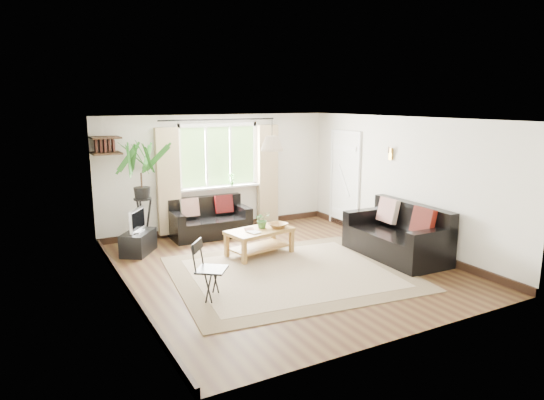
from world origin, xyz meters
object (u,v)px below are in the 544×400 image
coffee_table (260,242)px  folding_chair (212,271)px  sofa_back (210,219)px  palm_stand (142,194)px  sofa_right (396,232)px  tv_stand (138,242)px

coffee_table → folding_chair: folding_chair is taller
sofa_back → palm_stand: bearing=-179.1°
folding_chair → sofa_right: bearing=-49.1°
coffee_table → tv_stand: coffee_table is taller
coffee_table → palm_stand: (-1.64, 1.56, 0.75)m
sofa_back → folding_chair: (-1.13, -2.96, 0.04)m
sofa_back → sofa_right: (2.35, -2.76, 0.07)m
palm_stand → folding_chair: size_ratio=2.40×
sofa_right → coffee_table: sofa_right is taller
palm_stand → folding_chair: bearing=-86.4°
sofa_right → tv_stand: 4.54m
coffee_table → folding_chair: size_ratio=1.40×
sofa_back → folding_chair: folding_chair is taller
sofa_right → tv_stand: size_ratio=2.52×
tv_stand → palm_stand: size_ratio=0.38×
folding_chair → tv_stand: bearing=46.7°
sofa_right → palm_stand: palm_stand is taller
tv_stand → palm_stand: bearing=9.6°
sofa_back → palm_stand: 1.45m
sofa_right → folding_chair: sofa_right is taller
sofa_right → palm_stand: 4.63m
coffee_table → palm_stand: size_ratio=0.58×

